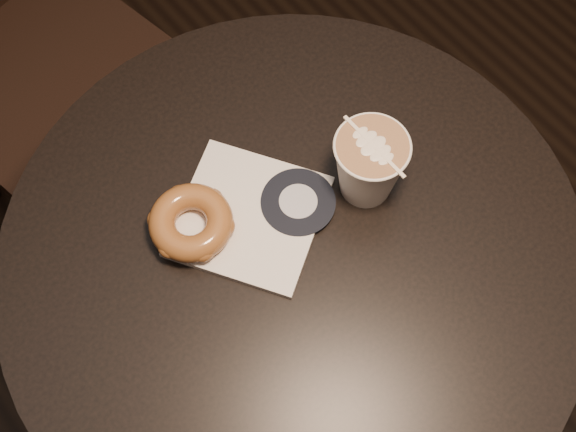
{
  "coord_description": "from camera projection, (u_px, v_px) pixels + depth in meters",
  "views": [
    {
      "loc": [
        -0.23,
        -0.27,
        1.62
      ],
      "look_at": [
        0.01,
        0.03,
        0.79
      ],
      "focal_mm": 50.0,
      "sensor_mm": 36.0,
      "label": 1
    }
  ],
  "objects": [
    {
      "name": "cafe_table",
      "position": [
        293.0,
        308.0,
        1.12
      ],
      "size": [
        0.7,
        0.7,
        0.75
      ],
      "color": "black",
      "rests_on": "ground"
    },
    {
      "name": "pastry_bag",
      "position": [
        249.0,
        216.0,
        0.95
      ],
      "size": [
        0.22,
        0.22,
        0.01
      ],
      "primitive_type": "cube",
      "rotation": [
        0.0,
        0.0,
        0.56
      ],
      "color": "white",
      "rests_on": "cafe_table"
    },
    {
      "name": "doughnut",
      "position": [
        191.0,
        222.0,
        0.93
      ],
      "size": [
        0.1,
        0.1,
        0.03
      ],
      "primitive_type": "torus",
      "color": "brown",
      "rests_on": "pastry_bag"
    },
    {
      "name": "latte_cup",
      "position": [
        369.0,
        167.0,
        0.93
      ],
      "size": [
        0.09,
        0.09,
        0.1
      ],
      "primitive_type": null,
      "color": "silver",
      "rests_on": "cafe_table"
    }
  ]
}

